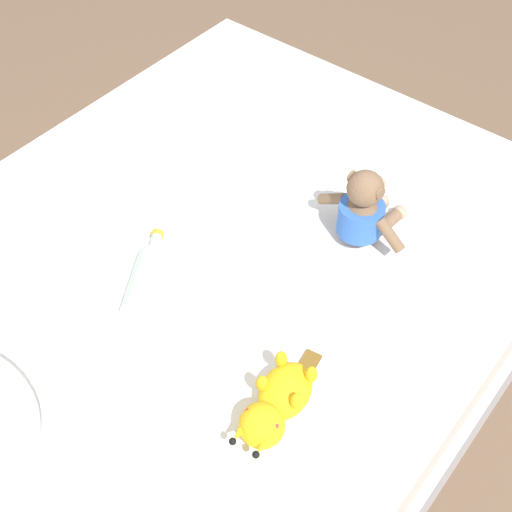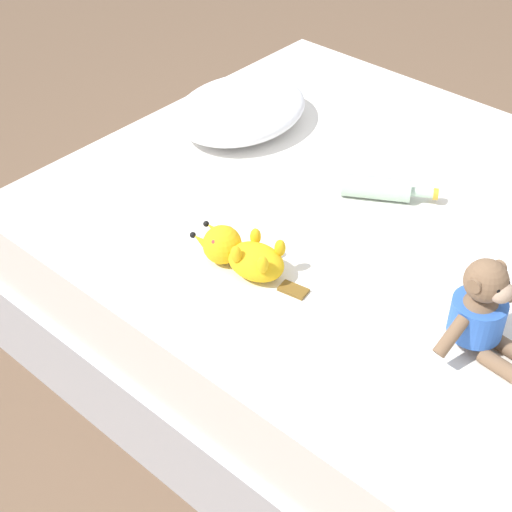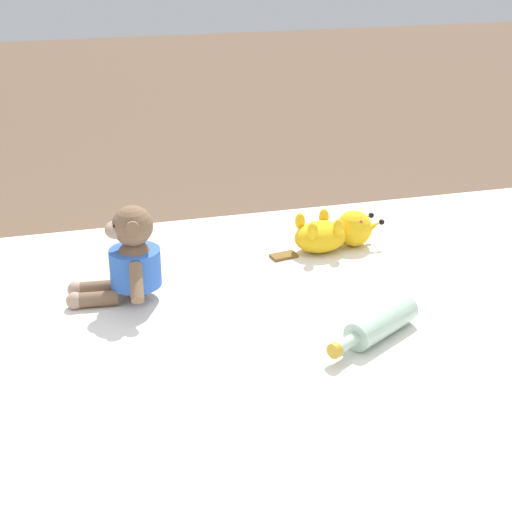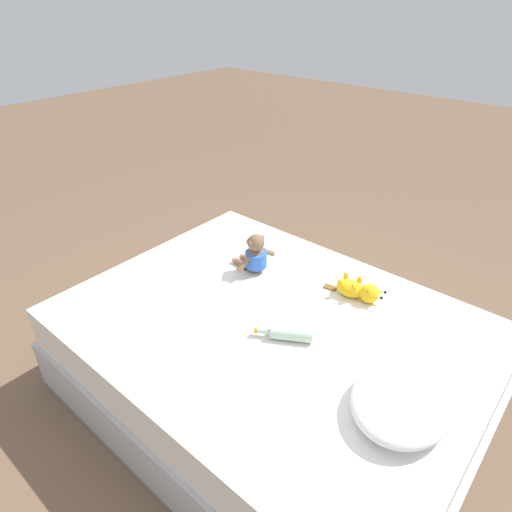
% 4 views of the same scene
% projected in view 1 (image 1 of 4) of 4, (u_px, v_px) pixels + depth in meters
% --- Properties ---
extents(ground_plane, '(16.00, 16.00, 0.00)m').
position_uv_depth(ground_plane, '(210.00, 370.00, 2.23)').
color(ground_plane, brown).
extents(bed, '(1.54, 2.03, 0.52)m').
position_uv_depth(bed, '(206.00, 323.00, 2.04)').
color(bed, '#B2B2B7').
rests_on(bed, ground_plane).
extents(plush_monkey, '(0.29, 0.23, 0.24)m').
position_uv_depth(plush_monkey, '(364.00, 211.00, 1.83)').
color(plush_monkey, brown).
rests_on(plush_monkey, bed).
extents(plush_yellow_creature, '(0.13, 0.33, 0.10)m').
position_uv_depth(plush_yellow_creature, '(276.00, 405.00, 1.51)').
color(plush_yellow_creature, yellow).
rests_on(plush_yellow_creature, bed).
extents(glass_bottle, '(0.18, 0.25, 0.06)m').
position_uv_depth(glass_bottle, '(143.00, 279.00, 1.76)').
color(glass_bottle, '#B2D1B7').
rests_on(glass_bottle, bed).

